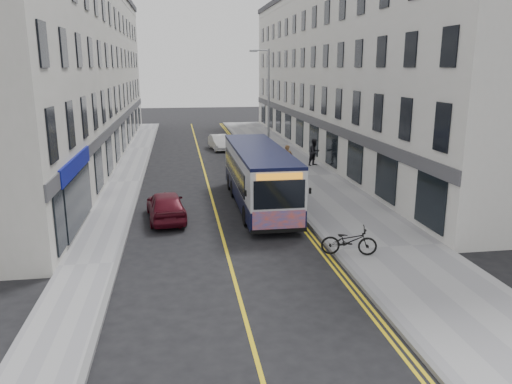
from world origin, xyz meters
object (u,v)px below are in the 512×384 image
object	(u,v)px
streetlamp	(267,106)
pedestrian_far	(314,152)
city_bus	(259,175)
car_maroon	(166,205)
car_white	(219,142)
bicycle	(349,241)
pedestrian_near	(287,159)

from	to	relation	value
streetlamp	pedestrian_far	xyz separation A→B (m)	(3.58, 1.12, -3.32)
city_bus	car_maroon	xyz separation A→B (m)	(-4.59, -1.66, -0.95)
pedestrian_far	city_bus	bearing A→B (deg)	-152.39
streetlamp	pedestrian_far	world-z (taller)	streetlamp
car_maroon	streetlamp	bearing A→B (deg)	-129.34
streetlamp	car_white	size ratio (longest dim) A/B	2.10
city_bus	pedestrian_far	xyz separation A→B (m)	(5.50, 9.44, -0.58)
car_white	pedestrian_far	bearing A→B (deg)	-62.31
streetlamp	city_bus	world-z (taller)	streetlamp
pedestrian_far	car_white	size ratio (longest dim) A/B	0.49
bicycle	pedestrian_far	distance (m)	17.25
bicycle	car_maroon	distance (m)	8.91
city_bus	bicycle	bearing A→B (deg)	-73.93
streetlamp	car_maroon	xyz separation A→B (m)	(-6.51, -9.97, -3.69)
pedestrian_near	pedestrian_far	bearing A→B (deg)	51.93
bicycle	car_maroon	world-z (taller)	car_maroon
streetlamp	city_bus	xyz separation A→B (m)	(-1.93, -8.32, -2.75)
bicycle	pedestrian_near	world-z (taller)	pedestrian_near
city_bus	pedestrian_far	world-z (taller)	city_bus
pedestrian_near	bicycle	bearing A→B (deg)	-82.99
city_bus	pedestrian_near	size ratio (longest dim) A/B	5.66
city_bus	pedestrian_far	size ratio (longest dim) A/B	5.48
car_maroon	car_white	bearing A→B (deg)	-108.04
city_bus	car_white	bearing A→B (deg)	91.41
city_bus	pedestrian_near	xyz separation A→B (m)	(3.09, 7.32, -0.61)
bicycle	pedestrian_near	distance (m)	14.84
bicycle	streetlamp	bearing A→B (deg)	13.91
bicycle	car_maroon	xyz separation A→B (m)	(-6.74, 5.82, 0.03)
pedestrian_far	car_maroon	distance (m)	15.00
city_bus	bicycle	world-z (taller)	city_bus
bicycle	city_bus	bearing A→B (deg)	29.14
pedestrian_near	car_maroon	distance (m)	11.82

